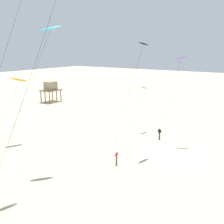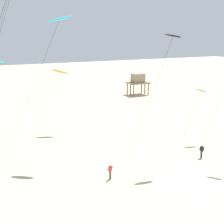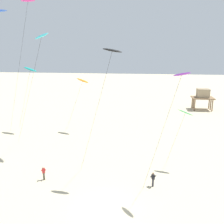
% 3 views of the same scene
% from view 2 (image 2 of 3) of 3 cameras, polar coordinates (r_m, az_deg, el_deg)
% --- Properties ---
extents(ground_plane, '(260.00, 260.00, 0.00)m').
position_cam_2_polar(ground_plane, '(33.35, 15.38, -12.37)').
color(ground_plane, beige).
extents(kite_black, '(5.28, 2.63, 14.81)m').
position_cam_2_polar(kite_black, '(33.97, 11.12, 13.32)').
color(kite_black, black).
rests_on(kite_black, ground).
extents(kite_cyan, '(7.85, 4.34, 16.76)m').
position_cam_2_polar(kite_cyan, '(35.71, -9.90, 16.41)').
color(kite_cyan, '#33BFE0').
rests_on(kite_cyan, ground).
extents(kite_green, '(2.79, 1.48, 7.61)m').
position_cam_2_polar(kite_green, '(43.29, 16.17, 3.70)').
color(kite_green, green).
rests_on(kite_green, ground).
extents(kite_orange, '(5.04, 2.81, 9.73)m').
position_cam_2_polar(kite_orange, '(46.53, -9.66, 7.39)').
color(kite_orange, orange).
rests_on(kite_orange, ground).
extents(kite_flyer_nearest, '(0.69, 0.68, 1.67)m').
position_cam_2_polar(kite_flyer_nearest, '(32.32, -0.34, -10.96)').
color(kite_flyer_nearest, '#4C4738').
rests_on(kite_flyer_nearest, ground).
extents(kite_flyer_middle, '(0.72, 0.72, 1.67)m').
position_cam_2_polar(kite_flyer_middle, '(38.95, 16.34, -7.00)').
color(kite_flyer_middle, '#33333D').
rests_on(kite_flyer_middle, ground).
extents(stilt_house, '(5.17, 3.86, 5.21)m').
position_cam_2_polar(stilt_house, '(75.22, 4.85, 5.98)').
color(stilt_house, '#846647').
rests_on(stilt_house, ground).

